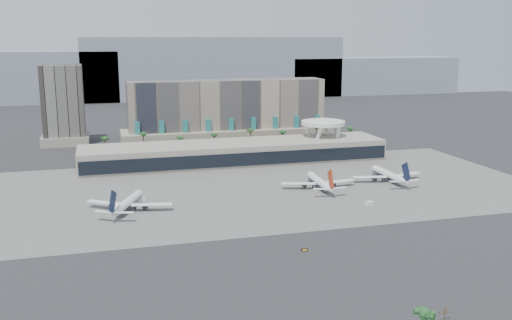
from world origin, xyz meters
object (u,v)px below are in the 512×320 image
object	(u,v)px
taxiway_sign	(305,250)
airliner_centre	(319,182)
airliner_right	(389,175)
airliner_left	(128,203)
service_vehicle_b	(369,203)
service_vehicle_a	(140,200)

from	to	relation	value
taxiway_sign	airliner_centre	bearing A→B (deg)	69.07
airliner_right	taxiway_sign	size ratio (longest dim) A/B	16.72
airliner_left	service_vehicle_b	size ratio (longest dim) A/B	10.80
airliner_left	service_vehicle_b	bearing A→B (deg)	11.94
airliner_right	taxiway_sign	xyz separation A→B (m)	(-72.40, -77.62, -2.79)
airliner_left	taxiway_sign	size ratio (longest dim) A/B	15.54
airliner_left	taxiway_sign	world-z (taller)	airliner_left
airliner_right	service_vehicle_a	size ratio (longest dim) A/B	8.79
airliner_centre	taxiway_sign	bearing A→B (deg)	-111.70
service_vehicle_a	taxiway_sign	bearing A→B (deg)	-79.61
airliner_left	airliner_centre	world-z (taller)	airliner_left
taxiway_sign	service_vehicle_b	bearing A→B (deg)	47.72
taxiway_sign	service_vehicle_a	bearing A→B (deg)	127.35
airliner_centre	airliner_right	bearing A→B (deg)	8.39
service_vehicle_a	airliner_centre	bearing A→B (deg)	-22.49
service_vehicle_b	taxiway_sign	distance (m)	61.90
airliner_left	service_vehicle_b	world-z (taller)	airliner_left
service_vehicle_b	taxiway_sign	xyz separation A→B (m)	(-44.78, -42.74, -0.33)
service_vehicle_b	taxiway_sign	bearing A→B (deg)	-153.52
airliner_centre	taxiway_sign	xyz separation A→B (m)	(-34.60, -74.24, -2.74)
service_vehicle_b	service_vehicle_a	bearing A→B (deg)	144.45
service_vehicle_a	service_vehicle_b	xyz separation A→B (m)	(93.14, -30.91, -0.22)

